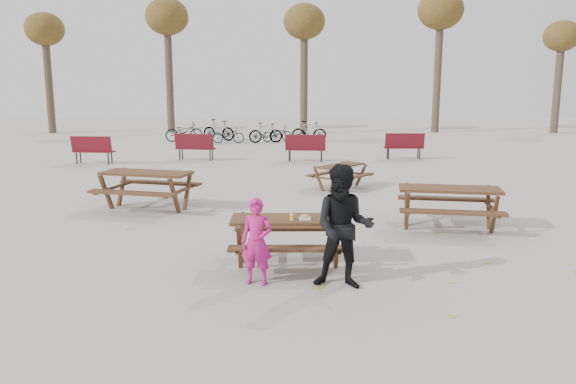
{
  "coord_description": "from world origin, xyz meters",
  "views": [
    {
      "loc": [
        -0.03,
        -8.62,
        2.85
      ],
      "look_at": [
        0.0,
        1.0,
        1.0
      ],
      "focal_mm": 35.0,
      "sensor_mm": 36.0,
      "label": 1
    }
  ],
  "objects_px": {
    "child": "(257,242)",
    "picnic_table_far": "(340,177)",
    "picnic_table_north": "(147,191)",
    "adult": "(344,227)",
    "main_picnic_table": "(288,229)",
    "soda_bottle": "(292,216)",
    "picnic_table_east": "(449,208)",
    "food_tray": "(305,219)"
  },
  "relations": [
    {
      "from": "child",
      "to": "picnic_table_far",
      "type": "relative_size",
      "value": 0.82
    },
    {
      "from": "child",
      "to": "picnic_table_north",
      "type": "relative_size",
      "value": 0.62
    },
    {
      "from": "adult",
      "to": "picnic_table_north",
      "type": "height_order",
      "value": "adult"
    },
    {
      "from": "main_picnic_table",
      "to": "adult",
      "type": "relative_size",
      "value": 1.02
    },
    {
      "from": "soda_bottle",
      "to": "child",
      "type": "relative_size",
      "value": 0.13
    },
    {
      "from": "child",
      "to": "picnic_table_east",
      "type": "bearing_deg",
      "value": 51.37
    },
    {
      "from": "child",
      "to": "picnic_table_far",
      "type": "distance_m",
      "value": 7.84
    },
    {
      "from": "child",
      "to": "food_tray",
      "type": "bearing_deg",
      "value": 56.8
    },
    {
      "from": "picnic_table_far",
      "to": "picnic_table_east",
      "type": "bearing_deg",
      "value": -117.58
    },
    {
      "from": "main_picnic_table",
      "to": "picnic_table_north",
      "type": "height_order",
      "value": "picnic_table_north"
    },
    {
      "from": "child",
      "to": "picnic_table_east",
      "type": "distance_m",
      "value": 4.81
    },
    {
      "from": "main_picnic_table",
      "to": "picnic_table_east",
      "type": "bearing_deg",
      "value": 35.25
    },
    {
      "from": "main_picnic_table",
      "to": "picnic_table_north",
      "type": "xyz_separation_m",
      "value": [
        -3.24,
        4.1,
        -0.15
      ]
    },
    {
      "from": "adult",
      "to": "picnic_table_east",
      "type": "bearing_deg",
      "value": 63.24
    },
    {
      "from": "food_tray",
      "to": "child",
      "type": "distance_m",
      "value": 1.03
    },
    {
      "from": "picnic_table_north",
      "to": "soda_bottle",
      "type": "bearing_deg",
      "value": -37.46
    },
    {
      "from": "picnic_table_north",
      "to": "picnic_table_far",
      "type": "bearing_deg",
      "value": 43.93
    },
    {
      "from": "food_tray",
      "to": "child",
      "type": "xyz_separation_m",
      "value": [
        -0.71,
        -0.73,
        -0.16
      ]
    },
    {
      "from": "picnic_table_east",
      "to": "picnic_table_north",
      "type": "height_order",
      "value": "picnic_table_north"
    },
    {
      "from": "main_picnic_table",
      "to": "picnic_table_north",
      "type": "distance_m",
      "value": 5.23
    },
    {
      "from": "picnic_table_east",
      "to": "picnic_table_far",
      "type": "distance_m",
      "value": 4.8
    },
    {
      "from": "adult",
      "to": "picnic_table_far",
      "type": "relative_size",
      "value": 1.14
    },
    {
      "from": "main_picnic_table",
      "to": "picnic_table_east",
      "type": "distance_m",
      "value": 3.93
    },
    {
      "from": "food_tray",
      "to": "picnic_table_far",
      "type": "height_order",
      "value": "food_tray"
    },
    {
      "from": "adult",
      "to": "picnic_table_east",
      "type": "height_order",
      "value": "adult"
    },
    {
      "from": "soda_bottle",
      "to": "picnic_table_north",
      "type": "bearing_deg",
      "value": 127.82
    },
    {
      "from": "picnic_table_east",
      "to": "picnic_table_north",
      "type": "relative_size",
      "value": 0.96
    },
    {
      "from": "food_tray",
      "to": "picnic_table_far",
      "type": "bearing_deg",
      "value": 80.0
    },
    {
      "from": "main_picnic_table",
      "to": "soda_bottle",
      "type": "height_order",
      "value": "soda_bottle"
    },
    {
      "from": "picnic_table_east",
      "to": "adult",
      "type": "bearing_deg",
      "value": -116.85
    },
    {
      "from": "soda_bottle",
      "to": "adult",
      "type": "distance_m",
      "value": 1.12
    },
    {
      "from": "adult",
      "to": "soda_bottle",
      "type": "bearing_deg",
      "value": 139.88
    },
    {
      "from": "food_tray",
      "to": "picnic_table_east",
      "type": "relative_size",
      "value": 0.09
    },
    {
      "from": "adult",
      "to": "child",
      "type": "bearing_deg",
      "value": -176.7
    },
    {
      "from": "child",
      "to": "picnic_table_north",
      "type": "xyz_separation_m",
      "value": [
        -2.79,
        4.96,
        -0.19
      ]
    },
    {
      "from": "main_picnic_table",
      "to": "picnic_table_far",
      "type": "height_order",
      "value": "main_picnic_table"
    },
    {
      "from": "child",
      "to": "picnic_table_far",
      "type": "height_order",
      "value": "child"
    },
    {
      "from": "main_picnic_table",
      "to": "soda_bottle",
      "type": "distance_m",
      "value": 0.31
    },
    {
      "from": "soda_bottle",
      "to": "adult",
      "type": "bearing_deg",
      "value": -49.98
    },
    {
      "from": "child",
      "to": "adult",
      "type": "distance_m",
      "value": 1.26
    },
    {
      "from": "picnic_table_north",
      "to": "adult",
      "type": "bearing_deg",
      "value": -37.09
    },
    {
      "from": "soda_bottle",
      "to": "picnic_table_east",
      "type": "distance_m",
      "value": 3.99
    }
  ]
}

